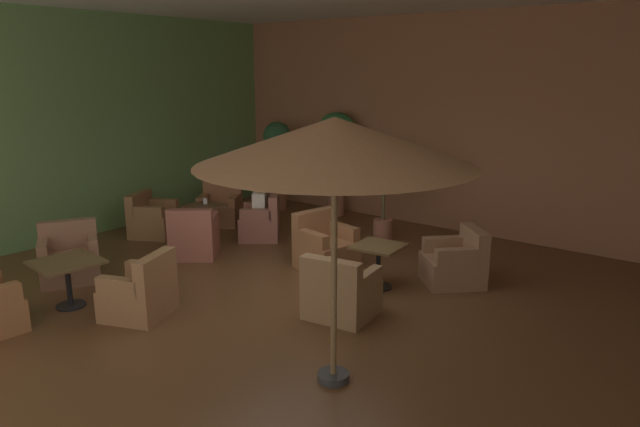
# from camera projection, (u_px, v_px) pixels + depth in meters

# --- Properties ---
(ground_plane) EXTENTS (10.57, 9.43, 0.02)m
(ground_plane) POSITION_uv_depth(u_px,v_px,m) (298.00, 305.00, 7.63)
(ground_plane) COLOR brown
(wall_back_brick) EXTENTS (10.57, 0.08, 4.05)m
(wall_back_brick) POSITION_uv_depth(u_px,v_px,m) (458.00, 125.00, 10.72)
(wall_back_brick) COLOR #A46848
(wall_back_brick) RESTS_ON ground_plane
(wall_left_accent) EXTENTS (0.08, 9.43, 4.05)m
(wall_left_accent) POSITION_uv_depth(u_px,v_px,m) (73.00, 127.00, 10.25)
(wall_left_accent) COLOR #679453
(wall_left_accent) RESTS_ON ground_plane
(cafe_table_front_left) EXTENTS (0.64, 0.64, 0.63)m
(cafe_table_front_left) POSITION_uv_depth(u_px,v_px,m) (205.00, 215.00, 10.49)
(cafe_table_front_left) COLOR black
(cafe_table_front_left) RESTS_ON ground_plane
(armchair_front_left_north) EXTENTS (1.02, 1.03, 0.84)m
(armchair_front_left_north) POSITION_uv_depth(u_px,v_px,m) (262.00, 222.00, 10.52)
(armchair_front_left_north) COLOR #955849
(armchair_front_left_north) RESTS_ON ground_plane
(armchair_front_left_east) EXTENTS (1.03, 1.01, 0.89)m
(armchair_front_left_east) POSITION_uv_depth(u_px,v_px,m) (220.00, 208.00, 11.53)
(armchair_front_left_east) COLOR #975D3C
(armchair_front_left_east) RESTS_ON ground_plane
(armchair_front_left_south) EXTENTS (1.02, 1.02, 0.81)m
(armchair_front_left_south) POSITION_uv_depth(u_px,v_px,m) (153.00, 219.00, 10.70)
(armchair_front_left_south) COLOR #90623C
(armchair_front_left_south) RESTS_ON ground_plane
(armchair_front_left_west) EXTENTS (1.05, 1.06, 0.87)m
(armchair_front_left_west) POSITION_uv_depth(u_px,v_px,m) (194.00, 237.00, 9.51)
(armchair_front_left_west) COLOR #9F5947
(armchair_front_left_west) RESTS_ON ground_plane
(cafe_table_front_right) EXTENTS (0.69, 0.69, 0.63)m
(cafe_table_front_right) POSITION_uv_depth(u_px,v_px,m) (378.00, 257.00, 8.11)
(cafe_table_front_right) COLOR black
(cafe_table_front_right) RESTS_ON ground_plane
(armchair_front_right_north) EXTENTS (0.89, 0.88, 0.83)m
(armchair_front_right_north) POSITION_uv_depth(u_px,v_px,m) (340.00, 294.00, 7.19)
(armchair_front_right_north) COLOR #906B46
(armchair_front_right_north) RESTS_ON ground_plane
(armchair_front_right_east) EXTENTS (1.08, 1.08, 0.82)m
(armchair_front_right_east) POSITION_uv_depth(u_px,v_px,m) (455.00, 263.00, 8.29)
(armchair_front_right_east) COLOR #95694A
(armchair_front_right_east) RESTS_ON ground_plane
(armchair_front_right_south) EXTENTS (0.91, 0.92, 0.88)m
(armchair_front_right_south) POSITION_uv_depth(u_px,v_px,m) (325.00, 247.00, 8.98)
(armchair_front_right_south) COLOR #99633E
(armchair_front_right_south) RESTS_ON ground_plane
(cafe_table_mid_center) EXTENTS (0.84, 0.84, 0.63)m
(cafe_table_mid_center) POSITION_uv_depth(u_px,v_px,m) (67.00, 270.00, 7.44)
(cafe_table_mid_center) COLOR black
(cafe_table_mid_center) RESTS_ON ground_plane
(armchair_mid_center_north) EXTENTS (1.01, 1.05, 0.85)m
(armchair_mid_center_north) POSITION_uv_depth(u_px,v_px,m) (70.00, 259.00, 8.44)
(armchair_mid_center_north) COLOR #906348
(armchair_mid_center_north) RESTS_ON ground_plane
(armchair_mid_center_south) EXTENTS (0.95, 0.95, 0.84)m
(armchair_mid_center_south) POSITION_uv_depth(u_px,v_px,m) (140.00, 293.00, 7.20)
(armchair_mid_center_south) COLOR #90633F
(armchair_mid_center_south) RESTS_ON ground_plane
(patio_umbrella_tall_red) EXTENTS (2.58, 2.58, 2.63)m
(patio_umbrella_tall_red) POSITION_uv_depth(u_px,v_px,m) (335.00, 142.00, 5.18)
(patio_umbrella_tall_red) COLOR #2D2D2D
(patio_umbrella_tall_red) RESTS_ON ground_plane
(potted_tree_left_corner) EXTENTS (0.62, 0.62, 1.93)m
(potted_tree_left_corner) POSITION_uv_depth(u_px,v_px,m) (277.00, 149.00, 12.51)
(potted_tree_left_corner) COLOR #A16141
(potted_tree_left_corner) RESTS_ON ground_plane
(potted_tree_mid_left) EXTENTS (0.70, 0.70, 1.75)m
(potted_tree_mid_left) POSITION_uv_depth(u_px,v_px,m) (384.00, 174.00, 10.06)
(potted_tree_mid_left) COLOR #A5634C
(potted_tree_mid_left) RESTS_ON ground_plane
(potted_tree_mid_right) EXTENTS (0.82, 0.82, 2.18)m
(potted_tree_mid_right) POSITION_uv_depth(u_px,v_px,m) (336.00, 139.00, 11.89)
(potted_tree_mid_right) COLOR #A6664E
(potted_tree_mid_right) RESTS_ON ground_plane
(patron_by_window) EXTENTS (0.38, 0.40, 0.60)m
(patron_by_window) POSITION_uv_depth(u_px,v_px,m) (259.00, 201.00, 10.43)
(patron_by_window) COLOR silver
(patron_by_window) RESTS_ON ground_plane
(iced_drink_cup) EXTENTS (0.08, 0.08, 0.11)m
(iced_drink_cup) POSITION_uv_depth(u_px,v_px,m) (205.00, 201.00, 10.52)
(iced_drink_cup) COLOR white
(iced_drink_cup) RESTS_ON cafe_table_front_left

